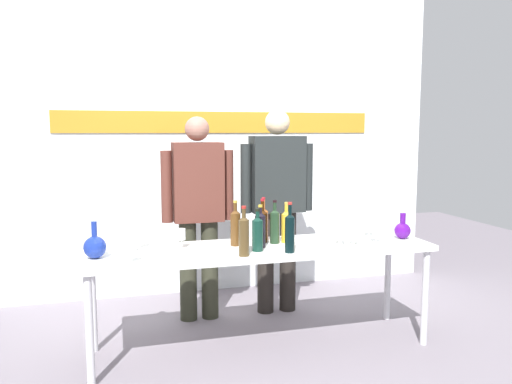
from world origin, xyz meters
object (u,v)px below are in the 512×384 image
wine_glass_right_0 (369,224)px  wine_bottle_3 (290,232)px  wine_bottle_2 (275,225)px  wine_glass_left_3 (127,239)px  wine_bottle_4 (262,225)px  wine_bottle_0 (260,229)px  presenter_left (198,206)px  wine_bottle_5 (286,225)px  presenter_right (277,197)px  wine_glass_right_3 (354,232)px  wine_glass_right_2 (376,228)px  wine_bottle_1 (244,235)px  wine_bottle_7 (263,223)px  wine_bottle_6 (235,226)px  decanter_blue_left (95,247)px  wine_glass_left_1 (121,233)px  wine_bottle_8 (258,233)px  wine_glass_right_1 (341,232)px  wine_glass_left_2 (181,235)px  wine_glass_left_4 (130,247)px  decanter_blue_right (402,230)px  display_table (262,255)px  wine_glass_left_0 (140,233)px

wine_glass_right_0 → wine_bottle_3: bearing=-156.3°
wine_bottle_2 → wine_glass_left_3: (-1.04, -0.05, -0.03)m
wine_bottle_4 → wine_bottle_0: bearing=-111.7°
presenter_left → wine_bottle_5: size_ratio=5.63×
wine_glass_left_3 → wine_glass_right_0: wine_glass_left_3 is taller
presenter_right → wine_glass_right_3: size_ratio=12.77×
presenter_right → wine_glass_right_2: (0.49, -0.81, -0.14)m
wine_bottle_1 → wine_bottle_7: 0.52m
wine_bottle_4 → wine_bottle_6: wine_bottle_6 is taller
decanter_blue_left → wine_bottle_2: 1.25m
wine_bottle_3 → wine_glass_left_1: bearing=158.6°
wine_bottle_6 → wine_glass_right_2: size_ratio=2.10×
wine_bottle_6 → wine_bottle_8: bearing=-62.0°
wine_glass_left_1 → wine_glass_right_1: size_ratio=1.14×
wine_glass_left_2 → presenter_right: bearing=34.0°
decanter_blue_left → wine_glass_left_4: bearing=-39.6°
decanter_blue_left → wine_bottle_3: size_ratio=0.70×
wine_bottle_3 → presenter_left: bearing=117.1°
wine_glass_left_1 → presenter_right: bearing=20.8°
wine_glass_right_1 → wine_glass_left_4: bearing=-175.5°
decanter_blue_left → wine_glass_right_1: decanter_blue_left is taller
wine_bottle_0 → wine_glass_left_2: 0.55m
wine_glass_right_1 → wine_glass_right_3: size_ratio=0.98×
wine_bottle_1 → presenter_right: bearing=60.4°
wine_glass_left_2 → decanter_blue_right: bearing=-4.5°
wine_bottle_4 → wine_bottle_5: size_ratio=1.08×
display_table → wine_glass_right_2: 0.86m
decanter_blue_right → wine_bottle_0: 1.12m
wine_bottle_7 → wine_bottle_8: (-0.14, -0.34, -0.00)m
wine_bottle_2 → wine_glass_right_2: 0.74m
wine_glass_left_4 → wine_glass_right_0: bearing=10.4°
decanter_blue_left → wine_bottle_5: (1.33, 0.12, 0.05)m
wine_bottle_0 → wine_glass_left_3: (-0.90, 0.04, -0.03)m
presenter_right → wine_glass_left_2: bearing=-146.0°
presenter_right → wine_glass_left_0: bearing=-155.8°
wine_bottle_0 → wine_bottle_7: 0.25m
display_table → wine_bottle_2: 0.24m
presenter_left → wine_bottle_1: 0.94m
wine_bottle_4 → wine_glass_right_2: 0.83m
wine_glass_left_0 → wine_bottle_7: bearing=2.9°
wine_glass_left_2 → wine_glass_left_3: 0.37m
wine_glass_left_3 → wine_glass_right_1: 1.48m
decanter_blue_left → wine_glass_left_4: 0.28m
wine_glass_right_1 → wine_bottle_7: bearing=146.7°
wine_glass_left_4 → wine_glass_right_2: size_ratio=0.91×
wine_bottle_0 → wine_glass_left_3: 0.90m
decanter_blue_left → wine_glass_left_1: (0.17, 0.24, 0.03)m
wine_bottle_8 → wine_glass_right_2: bearing=0.1°
decanter_blue_left → wine_glass_left_1: 0.29m
wine_bottle_6 → wine_glass_left_4: bearing=-158.2°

